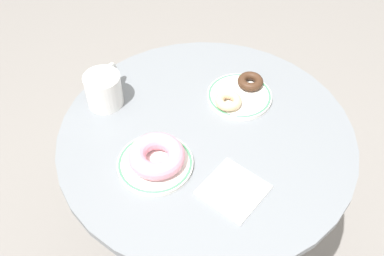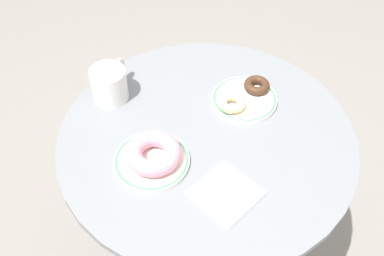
% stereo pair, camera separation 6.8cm
% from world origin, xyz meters
% --- Properties ---
extents(cafe_table, '(0.71, 0.71, 0.75)m').
position_xyz_m(cafe_table, '(0.00, 0.00, 0.49)').
color(cafe_table, slate).
rests_on(cafe_table, ground).
extents(plate_left, '(0.17, 0.17, 0.01)m').
position_xyz_m(plate_left, '(-0.15, 0.02, 0.76)').
color(plate_left, white).
rests_on(plate_left, cafe_table).
extents(plate_right, '(0.17, 0.17, 0.01)m').
position_xyz_m(plate_right, '(0.15, 0.02, 0.76)').
color(plate_right, white).
rests_on(plate_right, cafe_table).
extents(donut_pink_frosted, '(0.18, 0.18, 0.04)m').
position_xyz_m(donut_pink_frosted, '(-0.14, 0.02, 0.78)').
color(donut_pink_frosted, pink).
rests_on(donut_pink_frosted, plate_left).
extents(donut_chocolate, '(0.09, 0.09, 0.02)m').
position_xyz_m(donut_chocolate, '(0.20, 0.02, 0.77)').
color(donut_chocolate, '#422819').
rests_on(donut_chocolate, plate_right).
extents(donut_glazed, '(0.09, 0.09, 0.02)m').
position_xyz_m(donut_glazed, '(0.10, 0.02, 0.77)').
color(donut_glazed, '#E0B789').
rests_on(donut_glazed, plate_right).
extents(paper_napkin, '(0.13, 0.13, 0.01)m').
position_xyz_m(paper_napkin, '(-0.08, -0.15, 0.75)').
color(paper_napkin, white).
rests_on(paper_napkin, cafe_table).
extents(coffee_mug, '(0.12, 0.09, 0.09)m').
position_xyz_m(coffee_mug, '(-0.09, 0.26, 0.80)').
color(coffee_mug, white).
rests_on(coffee_mug, cafe_table).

